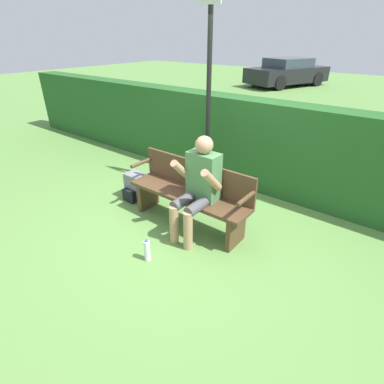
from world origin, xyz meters
name	(u,v)px	position (x,y,z in m)	size (l,w,h in m)	color
ground_plane	(188,224)	(0.00, 0.00, 0.00)	(40.00, 40.00, 0.00)	#5B8942
hedge_back	(250,143)	(0.00, 1.62, 0.70)	(12.00, 0.44, 1.41)	#235623
park_bench	(190,193)	(0.00, 0.06, 0.46)	(1.71, 0.41, 0.85)	#513823
person_seated	(198,184)	(0.22, -0.06, 0.70)	(0.52, 0.61, 1.26)	#4C7F4C
backpack	(136,187)	(-1.08, 0.07, 0.19)	(0.30, 0.31, 0.41)	slate
water_bottle	(147,250)	(0.10, -0.85, 0.13)	(0.07, 0.07, 0.28)	white
signpost	(209,84)	(-0.45, 1.06, 1.65)	(0.37, 0.09, 2.93)	black
parked_car	(287,72)	(-3.76, 12.44, 0.62)	(3.09, 4.42, 1.27)	black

